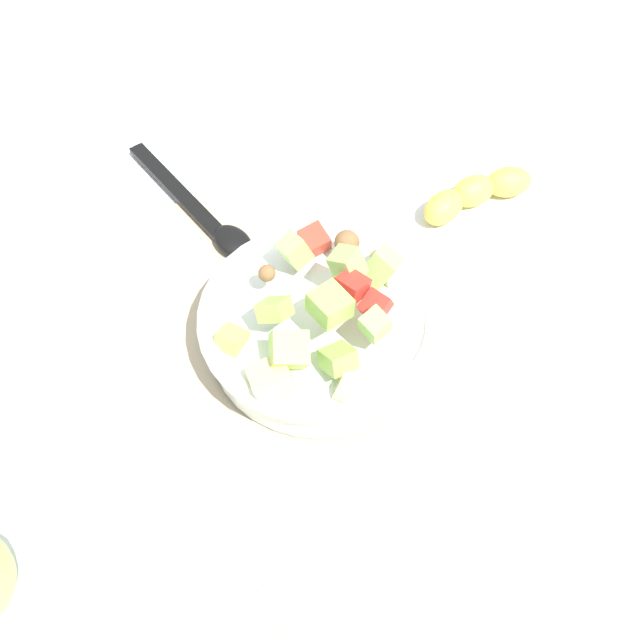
% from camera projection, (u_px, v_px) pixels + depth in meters
% --- Properties ---
extents(ground_plane, '(2.40, 2.40, 0.00)m').
position_uv_depth(ground_plane, '(308.00, 345.00, 0.73)').
color(ground_plane, silver).
extents(placemat, '(0.51, 0.33, 0.01)m').
position_uv_depth(placemat, '(308.00, 343.00, 0.73)').
color(placemat, tan).
rests_on(placemat, ground_plane).
extents(salad_bowl, '(0.24, 0.24, 0.11)m').
position_uv_depth(salad_bowl, '(321.00, 322.00, 0.70)').
color(salad_bowl, white).
rests_on(salad_bowl, placemat).
extents(serving_spoon, '(0.24, 0.05, 0.01)m').
position_uv_depth(serving_spoon, '(204.00, 217.00, 0.83)').
color(serving_spoon, black).
rests_on(serving_spoon, placemat).
extents(banana_whole, '(0.06, 0.15, 0.04)m').
position_uv_depth(banana_whole, '(475.00, 193.00, 0.84)').
color(banana_whole, yellow).
rests_on(banana_whole, ground_plane).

